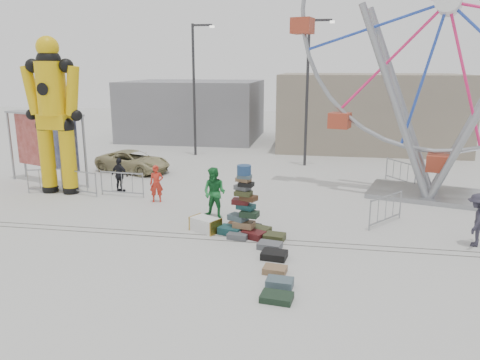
% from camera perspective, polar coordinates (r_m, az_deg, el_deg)
% --- Properties ---
extents(ground, '(90.00, 90.00, 0.00)m').
position_cam_1_polar(ground, '(15.06, -5.78, -7.98)').
color(ground, '#9E9E99').
rests_on(ground, ground).
extents(track_line_near, '(40.00, 0.04, 0.01)m').
position_cam_1_polar(track_line_near, '(15.60, -5.19, -7.17)').
color(track_line_near, '#47443F').
rests_on(track_line_near, ground).
extents(track_line_far, '(40.00, 0.04, 0.01)m').
position_cam_1_polar(track_line_far, '(15.96, -4.81, -6.66)').
color(track_line_far, '#47443F').
rests_on(track_line_far, ground).
extents(building_right, '(12.00, 8.00, 5.00)m').
position_cam_1_polar(building_right, '(33.72, 15.38, 8.10)').
color(building_right, gray).
rests_on(building_right, ground).
extents(building_left, '(10.00, 8.00, 4.40)m').
position_cam_1_polar(building_left, '(36.95, -5.66, 8.52)').
color(building_left, gray).
rests_on(building_left, ground).
extents(lamp_post_right, '(1.41, 0.25, 8.00)m').
position_cam_1_polar(lamp_post_right, '(26.47, 8.40, 11.31)').
color(lamp_post_right, '#2D2D30').
rests_on(lamp_post_right, ground).
extents(lamp_post_left, '(1.41, 0.25, 8.00)m').
position_cam_1_polar(lamp_post_left, '(29.51, -5.47, 11.64)').
color(lamp_post_left, '#2D2D30').
rests_on(lamp_post_left, ground).
extents(suitcase_tower, '(1.84, 1.53, 2.40)m').
position_cam_1_polar(suitcase_tower, '(15.77, 0.53, -4.31)').
color(suitcase_tower, '#18464A').
rests_on(suitcase_tower, ground).
extents(crash_test_dummy, '(2.77, 1.22, 6.99)m').
position_cam_1_polar(crash_test_dummy, '(21.95, -21.80, 7.91)').
color(crash_test_dummy, black).
rests_on(crash_test_dummy, ground).
extents(ferris_wheel, '(11.86, 4.24, 14.21)m').
position_cam_1_polar(ferris_wheel, '(21.38, 23.80, 16.51)').
color(ferris_wheel, gray).
rests_on(ferris_wheel, ground).
extents(banner_scaffold, '(4.70, 2.37, 3.41)m').
position_cam_1_polar(banner_scaffold, '(24.09, -22.71, 5.58)').
color(banner_scaffold, gray).
rests_on(banner_scaffold, ground).
extents(steamer_trunk, '(1.17, 1.00, 0.47)m').
position_cam_1_polar(steamer_trunk, '(16.22, -4.24, -5.43)').
color(steamer_trunk, silver).
rests_on(steamer_trunk, ground).
extents(row_case_0, '(0.75, 0.63, 0.21)m').
position_cam_1_polar(row_case_0, '(15.47, 4.22, -6.92)').
color(row_case_0, '#373B1D').
rests_on(row_case_0, ground).
extents(row_case_1, '(0.81, 0.63, 0.20)m').
position_cam_1_polar(row_case_1, '(14.77, 3.65, -7.98)').
color(row_case_1, '#56595E').
rests_on(row_case_1, ground).
extents(row_case_2, '(0.80, 0.66, 0.22)m').
position_cam_1_polar(row_case_2, '(14.06, 4.19, -9.11)').
color(row_case_2, black).
rests_on(row_case_2, ground).
extents(row_case_3, '(0.69, 0.54, 0.18)m').
position_cam_1_polar(row_case_3, '(13.15, 4.27, -10.87)').
color(row_case_3, olive).
rests_on(row_case_3, ground).
extents(row_case_4, '(0.73, 0.53, 0.23)m').
position_cam_1_polar(row_case_4, '(12.38, 4.86, -12.40)').
color(row_case_4, '#455963').
rests_on(row_case_4, ground).
extents(row_case_5, '(0.83, 0.63, 0.17)m').
position_cam_1_polar(row_case_5, '(11.76, 4.50, -14.08)').
color(row_case_5, black).
rests_on(row_case_5, ground).
extents(barricade_dummy_a, '(1.90, 0.83, 1.10)m').
position_cam_1_polar(barricade_dummy_a, '(22.64, -22.00, -0.03)').
color(barricade_dummy_a, gray).
rests_on(barricade_dummy_a, ground).
extents(barricade_dummy_b, '(1.95, 0.65, 1.10)m').
position_cam_1_polar(barricade_dummy_b, '(21.79, -19.09, -0.29)').
color(barricade_dummy_b, gray).
rests_on(barricade_dummy_b, ground).
extents(barricade_dummy_c, '(2.00, 0.27, 1.10)m').
position_cam_1_polar(barricade_dummy_c, '(20.97, -14.19, -0.47)').
color(barricade_dummy_c, gray).
rests_on(barricade_dummy_c, ground).
extents(barricade_wheel_front, '(1.32, 1.63, 1.10)m').
position_cam_1_polar(barricade_wheel_front, '(17.55, 17.34, -3.47)').
color(barricade_wheel_front, gray).
rests_on(barricade_wheel_front, ground).
extents(barricade_wheel_back, '(1.17, 1.74, 1.10)m').
position_cam_1_polar(barricade_wheel_back, '(23.87, 18.96, 0.91)').
color(barricade_wheel_back, gray).
rests_on(barricade_wheel_back, ground).
extents(pedestrian_red, '(0.65, 0.52, 1.56)m').
position_cam_1_polar(pedestrian_red, '(19.76, -10.14, -0.45)').
color(pedestrian_red, red).
rests_on(pedestrian_red, ground).
extents(pedestrian_green, '(1.09, 0.95, 1.91)m').
position_cam_1_polar(pedestrian_green, '(17.44, -3.14, -1.56)').
color(pedestrian_green, '#1B6E30').
rests_on(pedestrian_green, ground).
extents(pedestrian_black, '(0.98, 0.64, 1.55)m').
position_cam_1_polar(pedestrian_black, '(21.69, -14.44, 0.59)').
color(pedestrian_black, black).
rests_on(pedestrian_black, ground).
extents(pedestrian_grey, '(0.99, 1.26, 1.70)m').
position_cam_1_polar(pedestrian_grey, '(16.50, 26.88, -4.35)').
color(pedestrian_grey, '#262430').
rests_on(pedestrian_grey, ground).
extents(parked_suv, '(4.45, 2.97, 1.14)m').
position_cam_1_polar(parked_suv, '(25.70, -12.89, 2.23)').
color(parked_suv, tan).
rests_on(parked_suv, ground).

